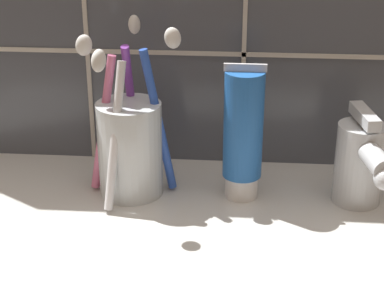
# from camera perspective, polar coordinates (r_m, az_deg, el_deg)

# --- Properties ---
(sink_counter) EXTENTS (0.72, 0.28, 0.02)m
(sink_counter) POSITION_cam_1_polar(r_m,az_deg,el_deg) (0.67, 2.61, -7.22)
(sink_counter) COLOR silver
(sink_counter) RESTS_ON ground
(tile_wall_backsplash) EXTENTS (0.82, 0.02, 0.41)m
(tile_wall_backsplash) POSITION_cam_1_polar(r_m,az_deg,el_deg) (0.73, 3.33, 11.85)
(tile_wall_backsplash) COLOR #4C515B
(tile_wall_backsplash) RESTS_ON ground
(toothbrush_cup) EXTENTS (0.11, 0.14, 0.19)m
(toothbrush_cup) POSITION_cam_1_polar(r_m,az_deg,el_deg) (0.69, -5.56, 0.08)
(toothbrush_cup) COLOR silver
(toothbrush_cup) RESTS_ON sink_counter
(toothpaste_tube) EXTENTS (0.04, 0.04, 0.15)m
(toothpaste_tube) POSITION_cam_1_polar(r_m,az_deg,el_deg) (0.67, 4.56, 0.98)
(toothpaste_tube) COLOR white
(toothpaste_tube) RESTS_ON sink_counter
(sink_faucet) EXTENTS (0.05, 0.11, 0.10)m
(sink_faucet) POSITION_cam_1_polar(r_m,az_deg,el_deg) (0.69, 14.86, -1.52)
(sink_faucet) COLOR silver
(sink_faucet) RESTS_ON sink_counter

